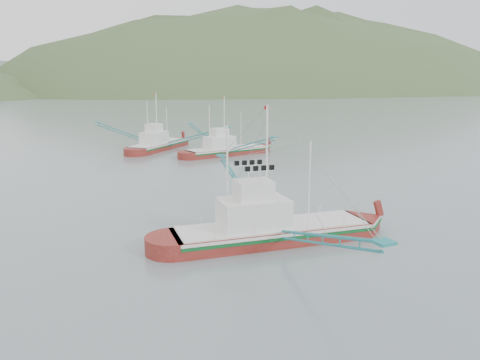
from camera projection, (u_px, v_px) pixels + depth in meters
name	position (u px, v px, depth m)	size (l,w,h in m)	color
ground	(270.00, 232.00, 38.58)	(1200.00, 1200.00, 0.00)	slate
main_boat	(269.00, 220.00, 35.88)	(15.75, 27.83, 11.30)	maroon
bg_boat_far	(158.00, 137.00, 84.33)	(22.34, 22.67, 10.95)	maroon
bg_boat_right	(226.00, 145.00, 78.19)	(14.70, 25.65, 10.46)	maroon
headland_right	(279.00, 92.00, 518.62)	(684.00, 432.00, 306.00)	#3C542B
ridge_distant	(69.00, 91.00, 549.51)	(960.00, 400.00, 240.00)	slate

